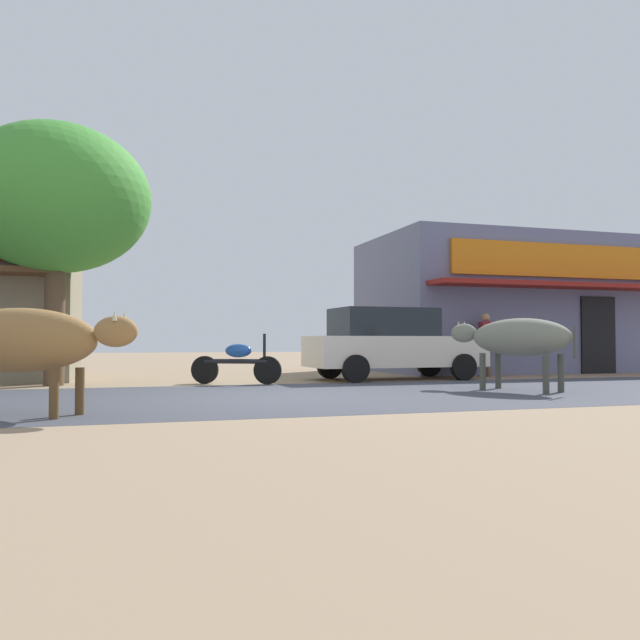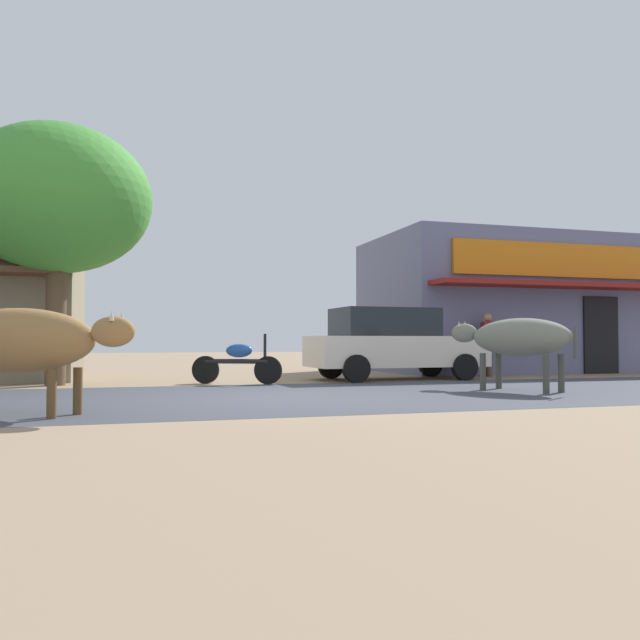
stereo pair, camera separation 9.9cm
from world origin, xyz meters
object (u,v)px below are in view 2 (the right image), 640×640
object	(u,v)px
pedestrian_by_shop	(488,339)
cow_near_brown	(19,341)
parked_hatchback_car	(393,343)
roadside_tree	(57,200)
cow_far_dark	(517,338)
parked_motorcycle	(238,362)

from	to	relation	value
pedestrian_by_shop	cow_near_brown	bearing A→B (deg)	-150.15
parked_hatchback_car	pedestrian_by_shop	world-z (taller)	parked_hatchback_car
parked_hatchback_car	roadside_tree	bearing A→B (deg)	178.83
parked_hatchback_car	cow_far_dark	size ratio (longest dim) A/B	1.70
cow_far_dark	pedestrian_by_shop	xyz separation A→B (m)	(1.98, 4.24, -0.01)
roadside_tree	parked_hatchback_car	bearing A→B (deg)	-1.17
pedestrian_by_shop	parked_motorcycle	bearing A→B (deg)	-171.64
parked_hatchback_car	cow_far_dark	bearing A→B (deg)	-78.46
parked_hatchback_car	parked_motorcycle	size ratio (longest dim) A/B	2.35
cow_far_dark	cow_near_brown	bearing A→B (deg)	-169.59
parked_hatchback_car	parked_motorcycle	world-z (taller)	parked_hatchback_car
parked_motorcycle	pedestrian_by_shop	bearing A→B (deg)	8.36
cow_near_brown	parked_motorcycle	bearing A→B (deg)	53.69
roadside_tree	pedestrian_by_shop	bearing A→B (deg)	1.58
parked_motorcycle	pedestrian_by_shop	distance (m)	6.53
roadside_tree	cow_far_dark	bearing A→B (deg)	-26.23
roadside_tree	parked_motorcycle	bearing A→B (deg)	-10.60
parked_hatchback_car	cow_near_brown	xyz separation A→B (m)	(-7.18, -5.28, 0.06)
roadside_tree	parked_motorcycle	size ratio (longest dim) A/B	3.00
parked_hatchback_car	cow_near_brown	bearing A→B (deg)	-143.69
cow_near_brown	parked_hatchback_car	bearing A→B (deg)	36.31
parked_hatchback_car	cow_far_dark	distance (m)	3.89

